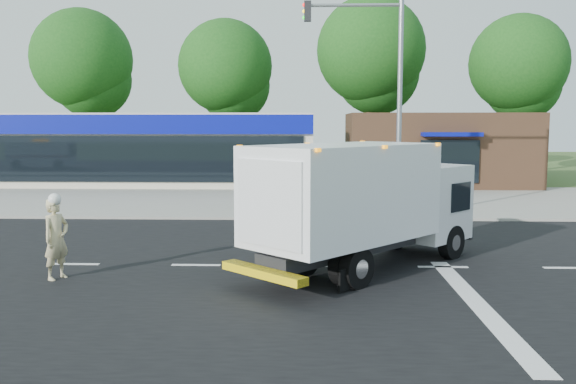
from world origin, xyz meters
The scene contains 11 objects.
ground centered at (0.00, 0.00, 0.00)m, with size 120.00×120.00×0.00m, color #385123.
road_asphalt centered at (0.00, 0.00, 0.00)m, with size 60.00×14.00×0.02m, color black.
sidewalk centered at (0.00, 8.20, 0.06)m, with size 60.00×2.40×0.12m, color gray.
parking_apron centered at (0.00, 14.00, 0.01)m, with size 60.00×9.00×0.02m, color gray.
lane_markings centered at (1.35, -1.35, 0.02)m, with size 55.20×7.00×0.01m.
ems_box_truck centered at (1.04, -0.31, 1.74)m, with size 6.16×6.39×3.01m.
emergency_worker centered at (-5.85, -1.38, 0.95)m, with size 0.68×0.79×1.94m.
retail_strip_mall centered at (-9.00, 19.93, 2.01)m, with size 18.00×6.20×4.00m.
brown_storefront centered at (7.00, 19.98, 2.00)m, with size 10.00×6.70×4.00m.
traffic_signal_pole centered at (2.35, 7.60, 4.92)m, with size 3.51×0.25×8.00m.
background_trees centered at (-0.85, 28.16, 7.38)m, with size 36.77×7.39×12.10m.
Camera 1 is at (-0.27, -14.51, 3.48)m, focal length 38.00 mm.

